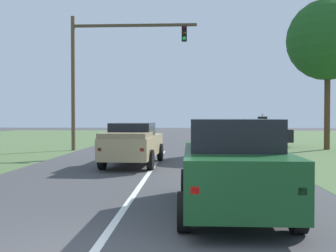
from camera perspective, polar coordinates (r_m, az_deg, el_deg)
The scene contains 7 objects.
ground_plane at distance 15.75m, azimuth -2.37°, elevation -6.23°, with size 120.00×120.00×0.00m, color #424244.
red_suv_near at distance 8.78m, azimuth 9.10°, elevation -5.30°, with size 2.27×4.98×2.02m.
pickup_truck_lead at distance 17.05m, azimuth -5.03°, elevation -2.44°, with size 2.32×5.56×1.81m.
traffic_light at distance 24.90m, azimuth -9.21°, elevation 9.09°, with size 7.75×0.40×8.27m.
keep_moving_sign at distance 23.48m, azimuth 13.45°, elevation -0.24°, with size 0.60×0.09×2.25m.
oak_tree_right at distance 27.40m, azimuth 22.05°, elevation 11.44°, with size 5.10×5.10×9.50m.
crossing_suv_far at distance 28.12m, azimuth 12.63°, elevation -1.01°, with size 4.84×2.11×1.81m.
Camera 1 is at (1.43, -5.39, 2.06)m, focal length 42.26 mm.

